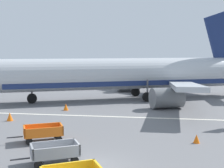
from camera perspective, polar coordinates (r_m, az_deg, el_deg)
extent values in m
plane|color=slate|center=(16.84, -4.26, -14.89)|extent=(220.00, 220.00, 0.00)
cube|color=silver|center=(28.63, 1.27, -5.95)|extent=(120.00, 0.36, 0.01)
cylinder|color=#B2B7BC|center=(37.92, 1.73, 1.87)|extent=(29.11, 14.97, 3.70)
cube|color=navy|center=(38.02, 1.72, 0.34)|extent=(26.27, 13.64, 0.56)
cube|color=#B2B7BC|center=(31.74, 13.09, -0.37)|extent=(2.75, 13.03, 1.35)
cylinder|color=slate|center=(32.78, 9.87, -2.47)|extent=(3.76, 3.17, 2.10)
cube|color=#B2B7BC|center=(47.14, 3.78, 1.92)|extent=(10.99, 11.07, 1.35)
cube|color=navy|center=(54.06, 4.31, 3.48)|extent=(0.92, 0.92, 1.90)
cylinder|color=slate|center=(45.41, 2.89, 0.04)|extent=(3.76, 3.17, 2.10)
cube|color=navy|center=(43.69, 19.63, 8.33)|extent=(5.65, 2.63, 6.88)
cube|color=#B2B7BC|center=(46.52, 17.46, 3.14)|extent=(4.75, 5.12, 0.24)
cylinder|color=#4C4C51|center=(36.65, -14.28, -0.96)|extent=(0.20, 0.20, 2.04)
cylinder|color=black|center=(36.78, -14.24, -2.54)|extent=(1.19, 0.84, 1.10)
cylinder|color=#4C4C51|center=(36.78, 6.41, -0.77)|extent=(0.20, 0.20, 2.04)
cylinder|color=black|center=(36.92, 6.39, -2.35)|extent=(1.19, 0.84, 1.10)
cylinder|color=#4C4C51|center=(40.90, 4.25, -0.04)|extent=(0.20, 0.20, 2.04)
cylinder|color=black|center=(41.03, 4.24, -1.46)|extent=(1.19, 0.84, 1.10)
cube|color=gold|center=(14.69, -7.94, -14.85)|extent=(2.24, 1.29, 0.55)
cube|color=gray|center=(17.56, -10.24, -12.40)|extent=(2.86, 2.41, 0.08)
cube|color=gray|center=(16.85, -9.89, -12.07)|extent=(2.25, 1.27, 0.55)
cube|color=gray|center=(18.08, -10.60, -10.81)|extent=(2.25, 1.27, 0.55)
cube|color=gray|center=(17.32, -14.26, -11.66)|extent=(0.75, 1.28, 0.55)
cube|color=gray|center=(17.68, -6.35, -11.13)|extent=(0.75, 1.28, 0.55)
cylinder|color=#2D2D33|center=(17.40, -16.25, -12.88)|extent=(0.92, 0.54, 0.08)
cylinder|color=black|center=(17.01, -13.12, -14.03)|extent=(0.46, 0.35, 0.44)
cylinder|color=black|center=(18.06, -13.53, -12.82)|extent=(0.46, 0.35, 0.44)
cylinder|color=black|center=(17.29, -6.76, -13.55)|extent=(0.46, 0.35, 0.44)
cylinder|color=black|center=(18.33, -7.56, -12.40)|extent=(0.46, 0.35, 0.44)
cube|color=orange|center=(21.62, -12.30, -8.86)|extent=(2.86, 2.37, 0.08)
cube|color=orange|center=(20.91, -12.14, -8.48)|extent=(2.28, 1.20, 0.55)
cube|color=orange|center=(22.17, -12.49, -7.64)|extent=(2.28, 1.20, 0.55)
cube|color=orange|center=(21.46, -15.54, -8.19)|extent=(0.71, 1.30, 0.55)
cube|color=orange|center=(21.68, -9.13, -7.89)|extent=(0.71, 1.30, 0.55)
cylinder|color=#2D2D33|center=(21.54, -17.12, -9.16)|extent=(0.93, 0.52, 0.08)
cylinder|color=black|center=(21.09, -14.70, -10.05)|extent=(0.47, 0.34, 0.44)
cylinder|color=black|center=(22.16, -14.87, -9.25)|extent=(0.47, 0.34, 0.44)
cylinder|color=black|center=(21.26, -9.57, -9.79)|extent=(0.47, 0.34, 0.44)
cylinder|color=black|center=(22.33, -10.00, -9.01)|extent=(0.47, 0.34, 0.44)
cone|color=orange|center=(28.43, -17.95, -5.62)|extent=(0.55, 0.55, 0.72)
cone|color=orange|center=(21.56, 15.01, -9.51)|extent=(0.43, 0.43, 0.57)
cone|color=orange|center=(31.96, -8.32, -4.11)|extent=(0.52, 0.52, 0.68)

